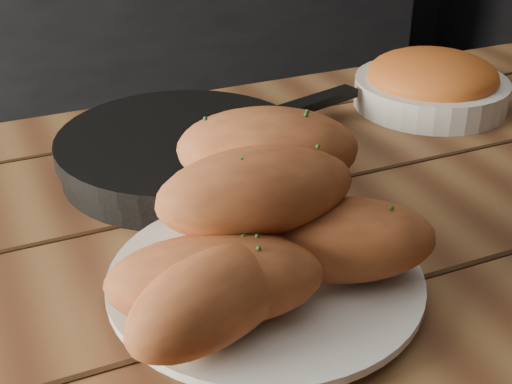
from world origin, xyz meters
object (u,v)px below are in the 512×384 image
at_px(bread_rolls, 255,226).
at_px(skillet, 184,151).
at_px(plate, 265,281).
at_px(bowl, 432,83).
at_px(table, 226,341).

relative_size(bread_rolls, skillet, 0.74).
xyz_separation_m(plate, bread_rolls, (-0.01, -0.01, 0.06)).
bearing_deg(skillet, bowl, 7.14).
bearing_deg(table, skillet, 81.82).
xyz_separation_m(table, plate, (0.02, -0.06, 0.11)).
relative_size(plate, bread_rolls, 0.91).
height_order(plate, bread_rolls, bread_rolls).
distance_m(table, bread_rolls, 0.18).
distance_m(table, skillet, 0.23).
bearing_deg(plate, table, 106.22).
relative_size(table, bread_rolls, 5.01).
relative_size(table, bowl, 7.19).
bearing_deg(skillet, table, -98.18).
xyz_separation_m(table, bowl, (0.41, 0.24, 0.13)).
bearing_deg(plate, bowl, 37.33).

